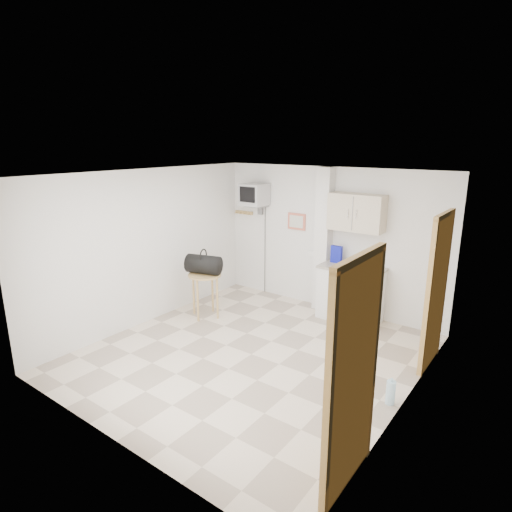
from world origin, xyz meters
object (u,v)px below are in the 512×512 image
Objects in this scene: crt_television at (254,195)px; water_bottle at (391,392)px; round_table at (205,281)px; duffel_bag at (204,264)px.

crt_television reaches higher than water_bottle.
round_table is at bearing 169.80° from water_bottle.
round_table is 0.29m from duffel_bag.
crt_television reaches higher than round_table.
water_bottle is at bearing -30.42° from crt_television.
crt_television is 2.84× the size of round_table.
crt_television is at bearing 89.83° from round_table.
round_table reaches higher than water_bottle.
duffel_bag is at bearing -91.71° from crt_television.
round_table is 3.52m from water_bottle.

